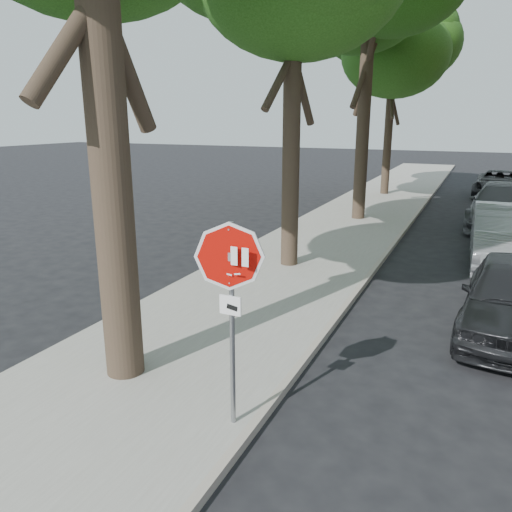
{
  "coord_description": "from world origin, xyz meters",
  "views": [
    {
      "loc": [
        1.86,
        -4.95,
        3.86
      ],
      "look_at": [
        -0.83,
        0.99,
        2.05
      ],
      "focal_mm": 35.0,
      "sensor_mm": 36.0,
      "label": 1
    }
  ],
  "objects_px": {
    "stop_sign": "(231,287)",
    "car_c": "(502,206)",
    "car_d": "(498,184)",
    "tree_far": "(394,45)",
    "car_b": "(507,237)"
  },
  "relations": [
    {
      "from": "car_b",
      "to": "stop_sign",
      "type": "bearing_deg",
      "value": -110.91
    },
    {
      "from": "car_c",
      "to": "car_d",
      "type": "xyz_separation_m",
      "value": [
        -0.02,
        7.8,
        -0.12
      ]
    },
    {
      "from": "car_b",
      "to": "car_c",
      "type": "distance_m",
      "value": 5.44
    },
    {
      "from": "car_d",
      "to": "car_c",
      "type": "bearing_deg",
      "value": -86.73
    },
    {
      "from": "tree_far",
      "to": "car_b",
      "type": "xyz_separation_m",
      "value": [
        5.32,
        -11.52,
        -6.41
      ]
    },
    {
      "from": "stop_sign",
      "to": "car_d",
      "type": "height_order",
      "value": "stop_sign"
    },
    {
      "from": "tree_far",
      "to": "car_b",
      "type": "distance_m",
      "value": 14.21
    },
    {
      "from": "stop_sign",
      "to": "car_c",
      "type": "relative_size",
      "value": 0.48
    },
    {
      "from": "tree_far",
      "to": "stop_sign",
      "type": "bearing_deg",
      "value": -84.54
    },
    {
      "from": "car_c",
      "to": "car_d",
      "type": "distance_m",
      "value": 7.8
    },
    {
      "from": "stop_sign",
      "to": "car_c",
      "type": "height_order",
      "value": "stop_sign"
    },
    {
      "from": "stop_sign",
      "to": "car_b",
      "type": "bearing_deg",
      "value": 71.07
    },
    {
      "from": "car_b",
      "to": "car_d",
      "type": "bearing_deg",
      "value": 88.11
    },
    {
      "from": "stop_sign",
      "to": "car_d",
      "type": "bearing_deg",
      "value": 81.83
    },
    {
      "from": "stop_sign",
      "to": "car_b",
      "type": "height_order",
      "value": "stop_sign"
    }
  ]
}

